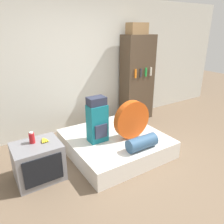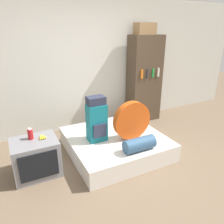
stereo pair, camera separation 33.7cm
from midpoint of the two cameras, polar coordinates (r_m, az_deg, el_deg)
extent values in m
plane|color=brown|center=(3.40, 10.54, -15.79)|extent=(16.00, 16.00, 0.00)
cube|color=silver|center=(4.56, -4.14, 12.00)|extent=(8.00, 0.05, 2.60)
cube|color=silver|center=(3.83, 3.37, -8.23)|extent=(1.55, 1.54, 0.29)
cube|color=#14707F|center=(3.50, -1.28, -2.87)|extent=(0.30, 0.21, 0.61)
cube|color=#282D42|center=(3.37, -1.41, 2.96)|extent=(0.28, 0.19, 0.13)
cube|color=#282D42|center=(3.44, -0.40, -4.99)|extent=(0.21, 0.03, 0.22)
cylinder|color=#D14C14|center=(3.59, 7.88, -2.24)|extent=(0.64, 0.12, 0.64)
cylinder|color=#33567A|center=(3.35, 10.07, -8.32)|extent=(0.49, 0.21, 0.21)
cube|color=gray|center=(3.36, -16.52, -11.33)|extent=(0.64, 0.52, 0.54)
cube|color=black|center=(3.13, -15.55, -13.59)|extent=(0.51, 0.02, 0.39)
cylinder|color=#B2191E|center=(3.26, -17.81, -5.62)|extent=(0.08, 0.08, 0.15)
cylinder|color=white|center=(3.22, -17.97, -4.31)|extent=(0.05, 0.05, 0.02)
ellipsoid|color=yellow|center=(3.26, -15.33, -6.42)|extent=(0.07, 0.15, 0.03)
ellipsoid|color=yellow|center=(3.27, -15.10, -6.38)|extent=(0.04, 0.15, 0.03)
ellipsoid|color=yellow|center=(3.27, -14.86, -6.33)|extent=(0.04, 0.15, 0.03)
ellipsoid|color=yellow|center=(3.27, -14.62, -6.29)|extent=(0.07, 0.15, 0.03)
cube|color=#473828|center=(4.99, 10.39, 8.36)|extent=(0.71, 0.38, 1.89)
cube|color=orange|center=(4.67, 9.90, 9.71)|extent=(0.04, 0.02, 0.18)
cube|color=#2D2D33|center=(4.75, 11.31, 9.82)|extent=(0.04, 0.02, 0.18)
cube|color=#1E8E38|center=(4.84, 12.67, 9.92)|extent=(0.04, 0.02, 0.18)
cube|color=beige|center=(4.93, 13.98, 10.01)|extent=(0.04, 0.02, 0.18)
cube|color=#99754C|center=(4.83, 10.72, 20.64)|extent=(0.42, 0.25, 0.23)
camera|label=1|loc=(0.17, -87.28, 1.06)|focal=35.00mm
camera|label=2|loc=(0.17, 92.72, -1.06)|focal=35.00mm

